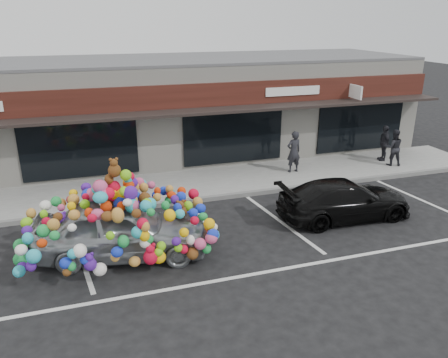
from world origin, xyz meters
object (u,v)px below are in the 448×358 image
object	(u,v)px
toy_car	(121,223)
pedestrian_b	(394,147)
black_sedan	(345,200)
pedestrian_c	(384,143)
pedestrian_a	(294,152)

from	to	relation	value
toy_car	pedestrian_b	size ratio (longest dim) A/B	3.36
toy_car	black_sedan	size ratio (longest dim) A/B	1.20
pedestrian_c	pedestrian_b	bearing A→B (deg)	12.58
pedestrian_c	toy_car	bearing A→B (deg)	-52.06
toy_car	pedestrian_a	bearing A→B (deg)	-46.95
black_sedan	pedestrian_a	world-z (taller)	pedestrian_a
pedestrian_c	black_sedan	bearing A→B (deg)	-30.65
toy_car	pedestrian_b	world-z (taller)	toy_car
pedestrian_b	pedestrian_c	xyz separation A→B (m)	(0.04, 0.69, 0.01)
toy_car	pedestrian_c	world-z (taller)	toy_car
pedestrian_a	pedestrian_b	world-z (taller)	pedestrian_a
toy_car	pedestrian_b	bearing A→B (deg)	-59.76
pedestrian_b	pedestrian_c	bearing A→B (deg)	-72.41
pedestrian_a	pedestrian_c	world-z (taller)	pedestrian_a
toy_car	pedestrian_a	distance (m)	8.32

